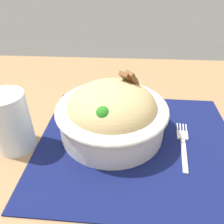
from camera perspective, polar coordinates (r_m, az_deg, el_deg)
The scene contains 5 objects.
table at distance 0.51m, azimuth 5.86°, elevation -13.63°, with size 1.12×0.88×0.75m.
placemat at distance 0.45m, azimuth 6.46°, elevation -7.85°, with size 0.39×0.34×0.00m, color #11194C.
bowl at distance 0.44m, azimuth 0.05°, elevation -0.09°, with size 0.22×0.22×0.12m.
fork at distance 0.46m, azimuth 17.87°, elevation -7.67°, with size 0.03×0.14×0.00m.
drinking_glass at distance 0.45m, azimuth -24.34°, elevation -3.23°, with size 0.07×0.07×0.12m.
Camera 1 is at (-0.03, -0.33, 1.06)m, focal length 35.41 mm.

